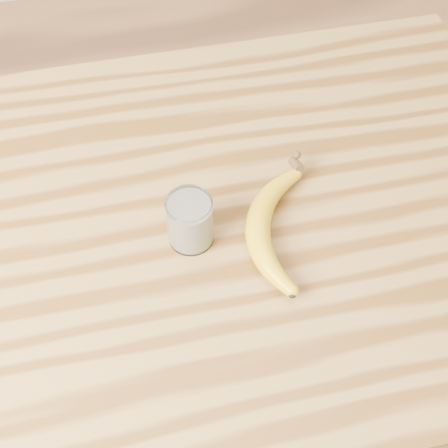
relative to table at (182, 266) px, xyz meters
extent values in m
plane|color=#9D6A3F|center=(0.00, 0.00, -0.77)|extent=(4.00, 4.00, 0.00)
cube|color=olive|center=(0.00, 0.00, 0.11)|extent=(1.20, 0.80, 0.04)
cylinder|color=brown|center=(0.54, 0.34, -0.34)|extent=(0.06, 0.06, 0.86)
cylinder|color=white|center=(0.02, -0.03, 0.17)|extent=(0.07, 0.07, 0.09)
torus|color=white|center=(0.02, -0.03, 0.21)|extent=(0.07, 0.07, 0.00)
cylinder|color=silver|center=(0.02, -0.03, 0.17)|extent=(0.06, 0.06, 0.07)
camera|label=1|loc=(-0.05, -0.56, 0.91)|focal=50.00mm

